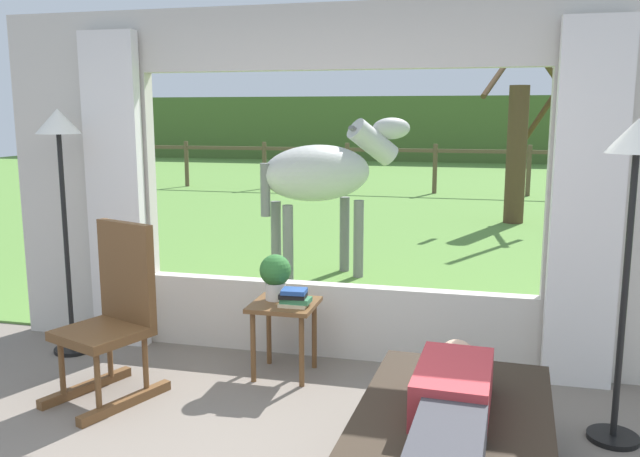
{
  "coord_description": "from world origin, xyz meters",
  "views": [
    {
      "loc": [
        1.03,
        -2.37,
        1.81
      ],
      "look_at": [
        0.0,
        1.8,
        1.05
      ],
      "focal_mm": 37.03,
      "sensor_mm": 36.0,
      "label": 1
    }
  ],
  "objects_px": {
    "floor_lamp_right": "(634,185)",
    "pasture_tree": "(518,147)",
    "side_table": "(284,316)",
    "horse": "(325,174)",
    "book_stack": "(294,298)",
    "reclining_person": "(451,408)",
    "rocking_chair": "(115,313)",
    "potted_plant": "(275,274)",
    "floor_lamp_left": "(60,158)"
  },
  "relations": [
    {
      "from": "floor_lamp_right",
      "to": "horse",
      "type": "height_order",
      "value": "floor_lamp_right"
    },
    {
      "from": "rocking_chair",
      "to": "horse",
      "type": "distance_m",
      "value": 3.37
    },
    {
      "from": "reclining_person",
      "to": "pasture_tree",
      "type": "bearing_deg",
      "value": 88.55
    },
    {
      "from": "side_table",
      "to": "horse",
      "type": "distance_m",
      "value": 2.81
    },
    {
      "from": "reclining_person",
      "to": "side_table",
      "type": "relative_size",
      "value": 2.76
    },
    {
      "from": "reclining_person",
      "to": "horse",
      "type": "bearing_deg",
      "value": 113.75
    },
    {
      "from": "floor_lamp_left",
      "to": "floor_lamp_right",
      "type": "height_order",
      "value": "floor_lamp_left"
    },
    {
      "from": "reclining_person",
      "to": "potted_plant",
      "type": "height_order",
      "value": "potted_plant"
    },
    {
      "from": "side_table",
      "to": "pasture_tree",
      "type": "height_order",
      "value": "pasture_tree"
    },
    {
      "from": "floor_lamp_right",
      "to": "horse",
      "type": "relative_size",
      "value": 1.03
    },
    {
      "from": "rocking_chair",
      "to": "floor_lamp_right",
      "type": "distance_m",
      "value": 3.14
    },
    {
      "from": "horse",
      "to": "floor_lamp_right",
      "type": "bearing_deg",
      "value": -2.74
    },
    {
      "from": "reclining_person",
      "to": "pasture_tree",
      "type": "relative_size",
      "value": 0.52
    },
    {
      "from": "book_stack",
      "to": "pasture_tree",
      "type": "xyz_separation_m",
      "value": [
        1.75,
        7.04,
        0.68
      ]
    },
    {
      "from": "rocking_chair",
      "to": "floor_lamp_right",
      "type": "relative_size",
      "value": 0.63
    },
    {
      "from": "side_table",
      "to": "pasture_tree",
      "type": "bearing_deg",
      "value": 75.27
    },
    {
      "from": "book_stack",
      "to": "floor_lamp_left",
      "type": "bearing_deg",
      "value": 176.65
    },
    {
      "from": "rocking_chair",
      "to": "floor_lamp_left",
      "type": "distance_m",
      "value": 1.35
    },
    {
      "from": "side_table",
      "to": "floor_lamp_right",
      "type": "xyz_separation_m",
      "value": [
        2.06,
        -0.46,
        1.01
      ]
    },
    {
      "from": "floor_lamp_left",
      "to": "side_table",
      "type": "bearing_deg",
      "value": -1.54
    },
    {
      "from": "pasture_tree",
      "to": "horse",
      "type": "bearing_deg",
      "value": -117.08
    },
    {
      "from": "rocking_chair",
      "to": "book_stack",
      "type": "xyz_separation_m",
      "value": [
        1.05,
        0.51,
        0.03
      ]
    },
    {
      "from": "reclining_person",
      "to": "rocking_chair",
      "type": "xyz_separation_m",
      "value": [
        -2.15,
        0.83,
        0.02
      ]
    },
    {
      "from": "book_stack",
      "to": "horse",
      "type": "xyz_separation_m",
      "value": [
        -0.45,
        2.75,
        0.58
      ]
    },
    {
      "from": "potted_plant",
      "to": "book_stack",
      "type": "height_order",
      "value": "potted_plant"
    },
    {
      "from": "potted_plant",
      "to": "floor_lamp_right",
      "type": "relative_size",
      "value": 0.18
    },
    {
      "from": "rocking_chair",
      "to": "side_table",
      "type": "distance_m",
      "value": 1.12
    },
    {
      "from": "book_stack",
      "to": "horse",
      "type": "bearing_deg",
      "value": 99.27
    },
    {
      "from": "side_table",
      "to": "pasture_tree",
      "type": "xyz_separation_m",
      "value": [
        1.83,
        6.98,
        0.83
      ]
    },
    {
      "from": "horse",
      "to": "pasture_tree",
      "type": "relative_size",
      "value": 0.62
    },
    {
      "from": "reclining_person",
      "to": "floor_lamp_left",
      "type": "bearing_deg",
      "value": 156.52
    },
    {
      "from": "floor_lamp_right",
      "to": "pasture_tree",
      "type": "height_order",
      "value": "pasture_tree"
    },
    {
      "from": "floor_lamp_left",
      "to": "pasture_tree",
      "type": "xyz_separation_m",
      "value": [
        3.54,
        6.93,
        -0.22
      ]
    },
    {
      "from": "book_stack",
      "to": "pasture_tree",
      "type": "relative_size",
      "value": 0.08
    },
    {
      "from": "book_stack",
      "to": "horse",
      "type": "height_order",
      "value": "horse"
    },
    {
      "from": "rocking_chair",
      "to": "book_stack",
      "type": "bearing_deg",
      "value": 47.3
    },
    {
      "from": "potted_plant",
      "to": "book_stack",
      "type": "bearing_deg",
      "value": -35.08
    },
    {
      "from": "reclining_person",
      "to": "side_table",
      "type": "distance_m",
      "value": 1.84
    },
    {
      "from": "side_table",
      "to": "floor_lamp_right",
      "type": "relative_size",
      "value": 0.29
    },
    {
      "from": "side_table",
      "to": "rocking_chair",
      "type": "bearing_deg",
      "value": -149.28
    },
    {
      "from": "floor_lamp_left",
      "to": "potted_plant",
      "type": "bearing_deg",
      "value": 0.49
    },
    {
      "from": "floor_lamp_left",
      "to": "pasture_tree",
      "type": "distance_m",
      "value": 7.79
    },
    {
      "from": "side_table",
      "to": "floor_lamp_left",
      "type": "relative_size",
      "value": 0.28
    },
    {
      "from": "side_table",
      "to": "horse",
      "type": "relative_size",
      "value": 0.3
    },
    {
      "from": "rocking_chair",
      "to": "potted_plant",
      "type": "bearing_deg",
      "value": 56.99
    },
    {
      "from": "side_table",
      "to": "floor_lamp_right",
      "type": "distance_m",
      "value": 2.34
    },
    {
      "from": "floor_lamp_right",
      "to": "pasture_tree",
      "type": "bearing_deg",
      "value": 91.7
    },
    {
      "from": "side_table",
      "to": "book_stack",
      "type": "height_order",
      "value": "book_stack"
    },
    {
      "from": "pasture_tree",
      "to": "reclining_person",
      "type": "bearing_deg",
      "value": -94.37
    },
    {
      "from": "rocking_chair",
      "to": "side_table",
      "type": "height_order",
      "value": "rocking_chair"
    }
  ]
}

